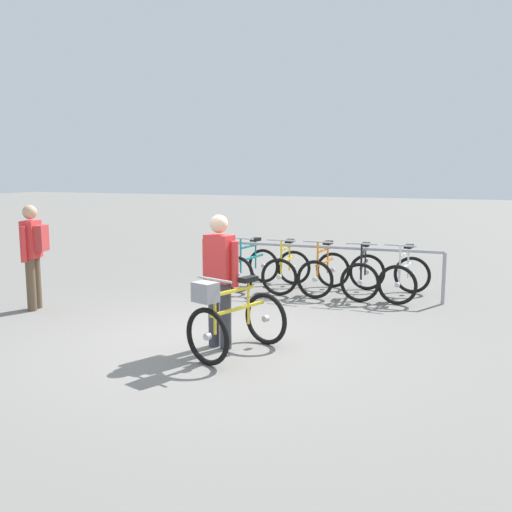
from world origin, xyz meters
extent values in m
plane|color=slate|center=(0.00, 0.00, 0.00)|extent=(80.00, 80.00, 0.00)
cylinder|color=#99999E|center=(-1.27, 3.27, 0.42)|extent=(0.06, 0.06, 0.85)
cylinder|color=#99999E|center=(2.58, 3.36, 0.42)|extent=(0.06, 0.06, 0.85)
cylinder|color=#99999E|center=(0.66, 3.32, 0.85)|extent=(3.85, 0.14, 0.05)
torus|color=black|center=(-0.80, 3.97, 0.33)|extent=(0.66, 0.13, 0.66)
cylinder|color=#B7B7BC|center=(-0.80, 3.97, 0.33)|extent=(0.09, 0.07, 0.08)
torus|color=black|center=(-0.91, 2.95, 0.33)|extent=(0.66, 0.13, 0.66)
cylinder|color=#B7B7BC|center=(-0.91, 2.95, 0.33)|extent=(0.09, 0.07, 0.08)
cube|color=teal|center=(-0.85, 3.46, 0.56)|extent=(0.13, 0.92, 0.04)
cube|color=teal|center=(-0.86, 3.41, 0.78)|extent=(0.10, 0.61, 0.04)
cylinder|color=teal|center=(-0.83, 3.64, 0.60)|extent=(0.03, 0.03, 0.55)
cube|color=black|center=(-0.83, 3.64, 0.88)|extent=(0.15, 0.25, 0.06)
cylinder|color=teal|center=(-0.89, 3.08, 0.65)|extent=(0.03, 0.03, 0.63)
cylinder|color=#B7B7BC|center=(-0.89, 3.08, 0.96)|extent=(0.52, 0.08, 0.03)
torus|color=black|center=(-0.19, 3.99, 0.33)|extent=(0.66, 0.11, 0.66)
cylinder|color=#B7B7BC|center=(-0.19, 3.99, 0.33)|extent=(0.08, 0.07, 0.08)
torus|color=black|center=(-0.12, 2.97, 0.33)|extent=(0.66, 0.11, 0.66)
cylinder|color=#B7B7BC|center=(-0.12, 2.97, 0.33)|extent=(0.08, 0.07, 0.08)
cube|color=yellow|center=(-0.15, 3.48, 0.56)|extent=(0.10, 0.92, 0.04)
cube|color=yellow|center=(-0.15, 3.43, 0.78)|extent=(0.08, 0.61, 0.04)
cylinder|color=yellow|center=(-0.16, 3.66, 0.60)|extent=(0.03, 0.03, 0.55)
cube|color=black|center=(-0.16, 3.66, 0.88)|extent=(0.14, 0.25, 0.06)
cylinder|color=yellow|center=(-0.13, 3.09, 0.65)|extent=(0.03, 0.03, 0.63)
cylinder|color=#B7B7BC|center=(-0.13, 3.09, 0.96)|extent=(0.52, 0.06, 0.03)
torus|color=black|center=(0.57, 4.00, 0.33)|extent=(0.66, 0.13, 0.66)
cylinder|color=#B7B7BC|center=(0.57, 4.00, 0.33)|extent=(0.08, 0.07, 0.08)
torus|color=black|center=(0.52, 2.99, 0.33)|extent=(0.66, 0.13, 0.66)
cylinder|color=#B7B7BC|center=(0.52, 2.99, 0.33)|extent=(0.08, 0.07, 0.08)
cube|color=orange|center=(0.55, 3.50, 0.56)|extent=(0.08, 0.92, 0.04)
cube|color=orange|center=(0.55, 3.45, 0.78)|extent=(0.07, 0.61, 0.04)
cylinder|color=orange|center=(0.56, 3.68, 0.60)|extent=(0.03, 0.03, 0.55)
cube|color=black|center=(0.56, 3.68, 0.88)|extent=(0.13, 0.25, 0.06)
cylinder|color=orange|center=(0.53, 3.11, 0.65)|extent=(0.03, 0.03, 0.63)
cylinder|color=#B7B7BC|center=(0.53, 3.11, 0.96)|extent=(0.52, 0.05, 0.03)
torus|color=black|center=(1.21, 4.02, 0.33)|extent=(0.66, 0.13, 0.66)
cylinder|color=#B7B7BC|center=(1.21, 4.02, 0.33)|extent=(0.08, 0.07, 0.08)
torus|color=black|center=(1.29, 3.00, 0.33)|extent=(0.66, 0.13, 0.66)
cylinder|color=#B7B7BC|center=(1.29, 3.00, 0.33)|extent=(0.08, 0.07, 0.08)
cube|color=black|center=(1.25, 3.51, 0.56)|extent=(0.11, 0.92, 0.04)
cube|color=black|center=(1.25, 3.46, 0.78)|extent=(0.08, 0.61, 0.04)
cylinder|color=black|center=(1.23, 3.70, 0.60)|extent=(0.03, 0.03, 0.55)
cube|color=black|center=(1.23, 3.70, 0.88)|extent=(0.14, 0.25, 0.06)
cylinder|color=black|center=(1.28, 3.13, 0.65)|extent=(0.03, 0.03, 0.63)
cylinder|color=#B7B7BC|center=(1.28, 3.13, 0.96)|extent=(0.52, 0.07, 0.03)
torus|color=black|center=(2.01, 4.04, 0.33)|extent=(0.66, 0.15, 0.66)
cylinder|color=#B7B7BC|center=(2.01, 4.04, 0.33)|extent=(0.09, 0.07, 0.08)
torus|color=black|center=(1.89, 3.02, 0.33)|extent=(0.66, 0.15, 0.66)
cylinder|color=#B7B7BC|center=(1.89, 3.02, 0.33)|extent=(0.09, 0.07, 0.08)
cube|color=silver|center=(1.95, 3.53, 0.56)|extent=(0.14, 0.92, 0.04)
cube|color=silver|center=(1.94, 3.48, 0.78)|extent=(0.10, 0.61, 0.04)
cylinder|color=silver|center=(1.97, 3.71, 0.60)|extent=(0.03, 0.03, 0.55)
cube|color=black|center=(1.97, 3.71, 0.88)|extent=(0.15, 0.25, 0.06)
cylinder|color=silver|center=(1.90, 3.14, 0.65)|extent=(0.03, 0.03, 0.63)
cylinder|color=#B7B7BC|center=(1.90, 3.14, 0.96)|extent=(0.52, 0.09, 0.03)
torus|color=black|center=(0.67, 0.24, 0.33)|extent=(0.64, 0.27, 0.66)
cylinder|color=#B7B7BC|center=(0.67, 0.24, 0.33)|extent=(0.10, 0.08, 0.08)
torus|color=black|center=(0.35, -0.72, 0.33)|extent=(0.64, 0.27, 0.66)
cylinder|color=#B7B7BC|center=(0.35, -0.72, 0.33)|extent=(0.10, 0.08, 0.08)
cube|color=yellow|center=(0.51, -0.24, 0.56)|extent=(0.33, 0.88, 0.04)
cube|color=yellow|center=(0.49, -0.29, 0.78)|extent=(0.23, 0.59, 0.04)
cylinder|color=yellow|center=(0.57, -0.07, 0.60)|extent=(0.03, 0.03, 0.55)
cube|color=black|center=(0.57, -0.07, 0.88)|extent=(0.19, 0.27, 0.06)
cylinder|color=yellow|center=(0.38, -0.61, 0.65)|extent=(0.03, 0.03, 0.63)
cylinder|color=#B7B7BC|center=(0.38, -0.61, 0.96)|extent=(0.50, 0.19, 0.03)
cube|color=gray|center=(0.34, -0.74, 0.84)|extent=(0.31, 0.27, 0.22)
cylinder|color=#383842|center=(0.11, -0.06, 0.41)|extent=(0.14, 0.14, 0.82)
cylinder|color=#383842|center=(0.28, -0.10, 0.41)|extent=(0.14, 0.14, 0.82)
cube|color=red|center=(0.19, -0.08, 1.11)|extent=(0.37, 0.27, 0.58)
cylinder|color=red|center=(-0.02, -0.01, 1.06)|extent=(0.09, 0.09, 0.55)
cylinder|color=red|center=(0.41, -0.11, 1.06)|extent=(0.09, 0.09, 0.55)
sphere|color=beige|center=(0.19, -0.08, 1.53)|extent=(0.22, 0.22, 0.22)
cylinder|color=brown|center=(-3.33, 0.51, 0.41)|extent=(0.14, 0.14, 0.82)
cylinder|color=brown|center=(-3.38, 0.69, 0.41)|extent=(0.14, 0.14, 0.82)
cube|color=red|center=(-3.35, 0.60, 1.11)|extent=(0.29, 0.38, 0.58)
cylinder|color=red|center=(-3.31, 0.38, 1.06)|extent=(0.09, 0.09, 0.55)
cylinder|color=red|center=(-3.43, 0.80, 1.06)|extent=(0.09, 0.09, 0.55)
sphere|color=tan|center=(-3.35, 0.60, 1.53)|extent=(0.22, 0.22, 0.22)
cube|color=#B23333|center=(-3.20, 0.64, 1.13)|extent=(0.21, 0.29, 0.40)
camera|label=1|loc=(3.14, -6.23, 2.16)|focal=40.05mm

